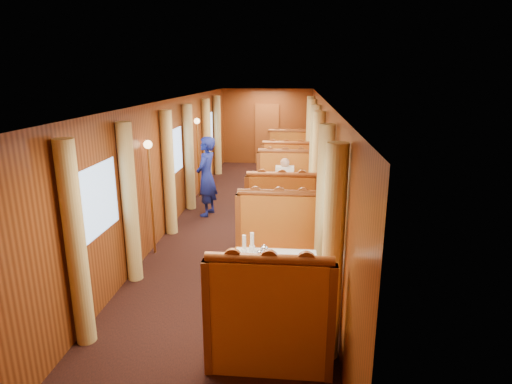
# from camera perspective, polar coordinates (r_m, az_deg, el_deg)

# --- Properties ---
(floor) EXTENTS (3.00, 12.00, 0.01)m
(floor) POSITION_cam_1_polar(r_m,az_deg,el_deg) (8.96, -1.20, -3.91)
(floor) COLOR black
(floor) RESTS_ON ground
(ceiling) EXTENTS (3.00, 12.00, 0.01)m
(ceiling) POSITION_cam_1_polar(r_m,az_deg,el_deg) (8.46, -1.30, 12.26)
(ceiling) COLOR silver
(ceiling) RESTS_ON wall_left
(wall_far) EXTENTS (3.00, 0.01, 2.50)m
(wall_far) POSITION_cam_1_polar(r_m,az_deg,el_deg) (14.53, 1.48, 8.70)
(wall_far) COLOR brown
(wall_far) RESTS_ON floor
(wall_near) EXTENTS (3.00, 0.01, 2.50)m
(wall_near) POSITION_cam_1_polar(r_m,az_deg,el_deg) (3.11, -14.69, -18.98)
(wall_near) COLOR brown
(wall_near) RESTS_ON floor
(wall_left) EXTENTS (0.01, 12.00, 2.50)m
(wall_left) POSITION_cam_1_polar(r_m,az_deg,el_deg) (8.92, -10.89, 4.05)
(wall_left) COLOR brown
(wall_left) RESTS_ON floor
(wall_right) EXTENTS (0.01, 12.00, 2.50)m
(wall_right) POSITION_cam_1_polar(r_m,az_deg,el_deg) (8.58, 8.77, 3.71)
(wall_right) COLOR brown
(wall_right) RESTS_ON floor
(doorway_far) EXTENTS (0.80, 0.04, 2.00)m
(doorway_far) POSITION_cam_1_polar(r_m,az_deg,el_deg) (14.53, 1.47, 7.71)
(doorway_far) COLOR brown
(doorway_far) RESTS_ON floor
(table_near) EXTENTS (1.05, 0.72, 0.75)m
(table_near) POSITION_cam_1_polar(r_m,az_deg,el_deg) (5.55, 2.47, -12.54)
(table_near) COLOR white
(table_near) RESTS_ON floor
(banquette_near_fwd) EXTENTS (1.30, 0.55, 1.34)m
(banquette_near_fwd) POSITION_cam_1_polar(r_m,az_deg,el_deg) (4.65, 1.80, -17.89)
(banquette_near_fwd) COLOR #A93D12
(banquette_near_fwd) RESTS_ON floor
(banquette_near_aft) EXTENTS (1.30, 0.55, 1.34)m
(banquette_near_aft) POSITION_cam_1_polar(r_m,az_deg,el_deg) (6.44, 2.94, -7.92)
(banquette_near_aft) COLOR #A93D12
(banquette_near_aft) RESTS_ON floor
(table_mid) EXTENTS (1.05, 0.72, 0.75)m
(table_mid) POSITION_cam_1_polar(r_m,az_deg,el_deg) (8.79, 3.65, -1.75)
(table_mid) COLOR white
(table_mid) RESTS_ON floor
(banquette_mid_fwd) EXTENTS (1.30, 0.55, 1.34)m
(banquette_mid_fwd) POSITION_cam_1_polar(r_m,az_deg,el_deg) (7.81, 3.42, -3.62)
(banquette_mid_fwd) COLOR #A93D12
(banquette_mid_fwd) RESTS_ON floor
(banquette_mid_aft) EXTENTS (1.30, 0.55, 1.34)m
(banquette_mid_aft) POSITION_cam_1_polar(r_m,az_deg,el_deg) (9.75, 3.84, 0.29)
(banquette_mid_aft) COLOR #A93D12
(banquette_mid_aft) RESTS_ON floor
(table_far) EXTENTS (1.05, 0.72, 0.75)m
(table_far) POSITION_cam_1_polar(r_m,az_deg,el_deg) (12.18, 4.17, 3.14)
(table_far) COLOR white
(table_far) RESTS_ON floor
(banquette_far_fwd) EXTENTS (1.30, 0.55, 1.34)m
(banquette_far_fwd) POSITION_cam_1_polar(r_m,az_deg,el_deg) (11.18, 4.06, 2.27)
(banquette_far_fwd) COLOR #A93D12
(banquette_far_fwd) RESTS_ON floor
(banquette_far_aft) EXTENTS (1.30, 0.55, 1.34)m
(banquette_far_aft) POSITION_cam_1_polar(r_m,az_deg,el_deg) (13.16, 4.28, 4.29)
(banquette_far_aft) COLOR #A93D12
(banquette_far_aft) RESTS_ON floor
(tea_tray) EXTENTS (0.35, 0.27, 0.01)m
(tea_tray) POSITION_cam_1_polar(r_m,az_deg,el_deg) (5.32, 1.05, -9.23)
(tea_tray) COLOR silver
(tea_tray) RESTS_ON table_near
(teapot_left) EXTENTS (0.18, 0.15, 0.12)m
(teapot_left) POSITION_cam_1_polar(r_m,az_deg,el_deg) (5.29, 0.53, -8.71)
(teapot_left) COLOR silver
(teapot_left) RESTS_ON tea_tray
(teapot_right) EXTENTS (0.20, 0.17, 0.14)m
(teapot_right) POSITION_cam_1_polar(r_m,az_deg,el_deg) (5.23, 1.92, -8.97)
(teapot_right) COLOR silver
(teapot_right) RESTS_ON tea_tray
(teapot_back) EXTENTS (0.20, 0.17, 0.13)m
(teapot_back) POSITION_cam_1_polar(r_m,az_deg,el_deg) (5.41, 1.13, -8.13)
(teapot_back) COLOR silver
(teapot_back) RESTS_ON tea_tray
(fruit_plate) EXTENTS (0.23, 0.23, 0.05)m
(fruit_plate) POSITION_cam_1_polar(r_m,az_deg,el_deg) (5.28, 5.32, -9.36)
(fruit_plate) COLOR white
(fruit_plate) RESTS_ON table_near
(cup_inboard) EXTENTS (0.08, 0.08, 0.26)m
(cup_inboard) POSITION_cam_1_polar(r_m,az_deg,el_deg) (5.48, -1.58, -7.35)
(cup_inboard) COLOR white
(cup_inboard) RESTS_ON table_near
(cup_outboard) EXTENTS (0.08, 0.08, 0.26)m
(cup_outboard) POSITION_cam_1_polar(r_m,az_deg,el_deg) (5.56, -0.53, -6.99)
(cup_outboard) COLOR white
(cup_outboard) RESTS_ON table_near
(rose_vase_mid) EXTENTS (0.06, 0.06, 0.36)m
(rose_vase_mid) POSITION_cam_1_polar(r_m,az_deg,el_deg) (8.60, 3.86, 1.68)
(rose_vase_mid) COLOR silver
(rose_vase_mid) RESTS_ON table_mid
(rose_vase_far) EXTENTS (0.06, 0.06, 0.36)m
(rose_vase_far) POSITION_cam_1_polar(r_m,az_deg,el_deg) (12.10, 4.26, 5.73)
(rose_vase_far) COLOR silver
(rose_vase_far) RESTS_ON table_far
(window_left_near) EXTENTS (0.01, 1.20, 0.90)m
(window_left_near) POSITION_cam_1_polar(r_m,az_deg,el_deg) (5.69, -20.52, -1.15)
(window_left_near) COLOR #88ADDC
(window_left_near) RESTS_ON wall_left
(curtain_left_near_a) EXTENTS (0.22, 0.22, 2.35)m
(curtain_left_near_a) POSITION_cam_1_polar(r_m,az_deg,el_deg) (5.07, -22.90, -6.68)
(curtain_left_near_a) COLOR #D8BB6E
(curtain_left_near_a) RESTS_ON floor
(curtain_left_near_b) EXTENTS (0.22, 0.22, 2.35)m
(curtain_left_near_b) POSITION_cam_1_polar(r_m,az_deg,el_deg) (6.40, -16.48, -1.55)
(curtain_left_near_b) COLOR #D8BB6E
(curtain_left_near_b) RESTS_ON floor
(window_right_near) EXTENTS (0.01, 1.20, 0.90)m
(window_right_near) POSITION_cam_1_polar(r_m,az_deg,el_deg) (5.15, 10.80, -2.09)
(window_right_near) COLOR #88ADDC
(window_right_near) RESTS_ON wall_right
(curtain_right_near_a) EXTENTS (0.22, 0.22, 2.35)m
(curtain_right_near_a) POSITION_cam_1_polar(r_m,az_deg,el_deg) (4.51, 10.17, -8.40)
(curtain_right_near_a) COLOR #D8BB6E
(curtain_right_near_a) RESTS_ON floor
(curtain_right_near_b) EXTENTS (0.22, 0.22, 2.35)m
(curtain_right_near_b) POSITION_cam_1_polar(r_m,az_deg,el_deg) (5.97, 9.00, -2.32)
(curtain_right_near_b) COLOR #D8BB6E
(curtain_right_near_b) RESTS_ON floor
(window_left_mid) EXTENTS (0.01, 1.20, 0.90)m
(window_left_mid) POSITION_cam_1_polar(r_m,az_deg,el_deg) (8.88, -10.87, 5.31)
(window_left_mid) COLOR #88ADDC
(window_left_mid) RESTS_ON wall_left
(curtain_left_mid_a) EXTENTS (0.22, 0.22, 2.35)m
(curtain_left_mid_a) POSITION_cam_1_polar(r_m,az_deg,el_deg) (8.17, -11.55, 2.43)
(curtain_left_mid_a) COLOR #D8BB6E
(curtain_left_mid_a) RESTS_ON floor
(curtain_left_mid_b) EXTENTS (0.22, 0.22, 2.35)m
(curtain_left_mid_b) POSITION_cam_1_polar(r_m,az_deg,el_deg) (9.64, -8.91, 4.54)
(curtain_left_mid_b) COLOR #D8BB6E
(curtain_left_mid_b) RESTS_ON floor
(window_right_mid) EXTENTS (0.01, 1.20, 0.90)m
(window_right_mid) POSITION_cam_1_polar(r_m,az_deg,el_deg) (8.55, 8.72, 5.02)
(window_right_mid) COLOR #88ADDC
(window_right_mid) RESTS_ON wall_right
(curtain_right_mid_a) EXTENTS (0.22, 0.22, 2.35)m
(curtain_right_mid_a) POSITION_cam_1_polar(r_m,az_deg,el_deg) (7.83, 8.18, 2.03)
(curtain_right_mid_a) COLOR #D8BB6E
(curtain_right_mid_a) RESTS_ON floor
(curtain_right_mid_b) EXTENTS (0.22, 0.22, 2.35)m
(curtain_right_mid_b) POSITION_cam_1_polar(r_m,az_deg,el_deg) (9.36, 7.75, 4.26)
(curtain_right_mid_b) COLOR #D8BB6E
(curtain_right_mid_b) RESTS_ON floor
(window_left_far) EXTENTS (0.01, 1.20, 0.90)m
(window_left_far) POSITION_cam_1_polar(r_m,az_deg,el_deg) (12.24, -6.35, 8.26)
(window_left_far) COLOR #88ADDC
(window_left_far) RESTS_ON wall_left
(curtain_left_far_a) EXTENTS (0.22, 0.22, 2.35)m
(curtain_left_far_a) POSITION_cam_1_polar(r_m,az_deg,el_deg) (11.50, -6.57, 6.40)
(curtain_left_far_a) COLOR #D8BB6E
(curtain_left_far_a) RESTS_ON floor
(curtain_left_far_b) EXTENTS (0.22, 0.22, 2.35)m
(curtain_left_far_b) POSITION_cam_1_polar(r_m,az_deg,el_deg) (13.01, -5.17, 7.50)
(curtain_left_far_b) COLOR #D8BB6E
(curtain_left_far_b) RESTS_ON floor
(window_right_far) EXTENTS (0.01, 1.20, 0.90)m
(window_right_far) POSITION_cam_1_polar(r_m,az_deg,el_deg) (12.00, 7.82, 8.07)
(window_right_far) COLOR #88ADDC
(window_right_far) RESTS_ON wall_right
(curtain_right_far_a) EXTENTS (0.22, 0.22, 2.35)m
(curtain_right_far_a) POSITION_cam_1_polar(r_m,az_deg,el_deg) (11.26, 7.39, 6.18)
(curtain_right_far_a) COLOR #D8BB6E
(curtain_right_far_a) RESTS_ON floor
(curtain_right_far_b) EXTENTS (0.22, 0.22, 2.35)m
(curtain_right_far_b) POSITION_cam_1_polar(r_m,az_deg,el_deg) (12.81, 7.17, 7.31)
(curtain_right_far_b) COLOR #D8BB6E
(curtain_right_far_b) RESTS_ON floor
(sconce_left_fore) EXTENTS (0.14, 0.14, 1.95)m
(sconce_left_fore) POSITION_cam_1_polar(r_m,az_deg,el_deg) (7.23, -13.97, 2.29)
(sconce_left_fore) COLOR #BF8C3F
(sconce_left_fore) RESTS_ON floor
(sconce_right_fore) EXTENTS (0.14, 0.14, 1.95)m
(sconce_right_fore) POSITION_cam_1_polar(r_m,az_deg,el_deg) (6.84, 8.77, 1.83)
(sconce_right_fore) COLOR #BF8C3F
(sconce_right_fore) RESTS_ON floor
(sconce_left_aft) EXTENTS (0.14, 0.14, 1.95)m
(sconce_left_aft) POSITION_cam_1_polar(r_m,az_deg,el_deg) (10.54, -7.79, 6.68)
(sconce_left_aft) COLOR #BF8C3F
(sconce_left_aft) RESTS_ON floor
(sconce_right_aft) EXTENTS (0.14, 0.14, 1.95)m
(sconce_right_aft) POSITION_cam_1_polar(r_m,az_deg,el_deg) (10.27, 7.71, 6.45)
(sconce_right_aft) COLOR #BF8C3F
(sconce_right_aft) RESTS_ON floor
(steward) EXTENTS (0.51, 0.69, 1.71)m
(steward) POSITION_cam_1_polar(r_m,az_deg,el_deg) (9.19, -6.62, 2.06)
(steward) COLOR navy
(steward) RESTS_ON floor
(passenger) EXTENTS (0.40, 0.44, 0.76)m
(passenger) POSITION_cam_1_polar(r_m,az_deg,el_deg) (9.39, 3.83, 1.70)
(passenger) COLOR beige
(passenger) RESTS_ON banquette_mid_aft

